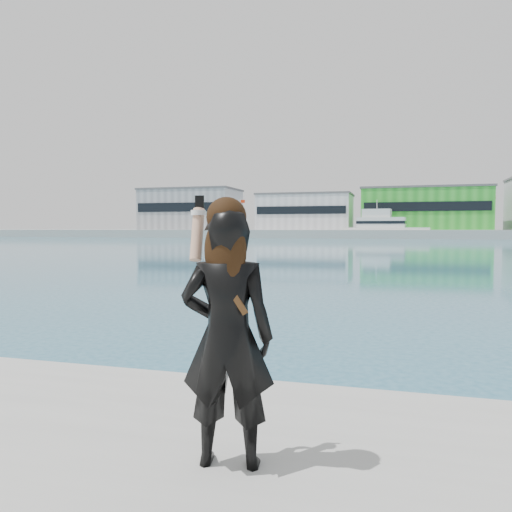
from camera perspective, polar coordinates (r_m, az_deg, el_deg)
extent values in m
plane|color=#195A74|center=(4.91, -6.31, -25.88)|extent=(500.00, 500.00, 0.00)
cube|color=#9E9E99|center=(133.99, 15.14, 2.49)|extent=(320.00, 40.00, 2.00)
cube|color=gray|center=(143.70, -7.43, 5.21)|extent=(26.00, 16.00, 11.00)
cube|color=black|center=(136.32, -8.78, 5.54)|extent=(24.70, 0.20, 2.42)
cube|color=#59595B|center=(144.02, -7.44, 7.49)|extent=(26.52, 16.32, 0.50)
cube|color=silver|center=(134.14, 5.69, 4.94)|extent=(24.00, 15.00, 9.00)
cube|color=black|center=(126.68, 5.08, 5.25)|extent=(22.80, 0.20, 1.98)
cube|color=#59595B|center=(134.37, 5.70, 6.96)|extent=(24.48, 15.30, 0.50)
cube|color=green|center=(132.21, 18.65, 5.03)|extent=(30.00, 16.00, 10.00)
cube|color=black|center=(124.14, 18.84, 5.39)|extent=(28.50, 0.20, 2.20)
cube|color=#59595B|center=(132.49, 18.69, 7.30)|extent=(30.60, 16.32, 0.50)
cylinder|color=silver|center=(131.16, -1.78, 4.77)|extent=(0.16, 0.16, 8.00)
cube|color=#B9290A|center=(131.11, -1.53, 6.26)|extent=(1.20, 0.04, 0.80)
cylinder|color=silver|center=(126.67, 25.15, 4.53)|extent=(0.16, 0.16, 8.00)
cube|color=#B9290A|center=(126.91, 25.46, 6.05)|extent=(1.20, 0.04, 0.80)
cube|color=silver|center=(118.11, 14.64, 2.55)|extent=(19.53, 7.10, 2.55)
cube|color=silver|center=(118.24, 14.14, 3.74)|extent=(10.99, 5.45, 2.34)
cube|color=silver|center=(118.41, 13.64, 4.78)|extent=(6.68, 4.20, 1.91)
cube|color=black|center=(118.24, 14.14, 3.74)|extent=(11.21, 5.57, 0.64)
cylinder|color=silver|center=(118.49, 13.66, 5.75)|extent=(0.17, 0.17, 2.12)
sphere|color=yellow|center=(90.06, -5.49, 1.66)|extent=(0.50, 0.50, 0.50)
imported|color=black|center=(3.36, -3.30, -9.34)|extent=(0.69, 0.52, 1.72)
sphere|color=black|center=(3.26, -3.40, 4.46)|extent=(0.26, 0.26, 0.26)
ellipsoid|color=black|center=(3.21, -3.53, 0.60)|extent=(0.29, 0.15, 0.46)
cylinder|color=tan|center=(3.42, -6.73, 2.47)|extent=(0.11, 0.21, 0.37)
cylinder|color=white|center=(3.46, -6.60, 4.94)|extent=(0.10, 0.10, 0.03)
cube|color=black|center=(3.50, -6.47, 5.86)|extent=(0.06, 0.02, 0.13)
cube|color=#4C2D14|center=(3.21, -3.03, -3.69)|extent=(0.24, 0.06, 0.35)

